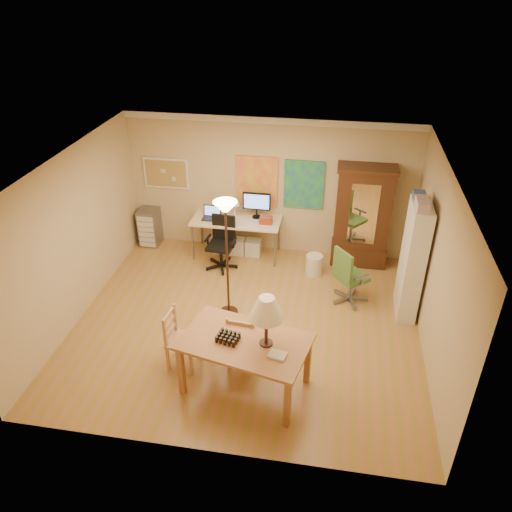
% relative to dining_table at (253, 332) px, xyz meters
% --- Properties ---
extents(floor, '(5.50, 5.50, 0.00)m').
position_rel_dining_table_xyz_m(floor, '(-0.34, 1.39, -0.98)').
color(floor, '#A17F39').
rests_on(floor, ground).
extents(crown_molding, '(5.50, 0.08, 0.12)m').
position_rel_dining_table_xyz_m(crown_molding, '(-0.34, 3.85, 1.66)').
color(crown_molding, white).
rests_on(crown_molding, floor).
extents(corkboard, '(0.90, 0.04, 0.62)m').
position_rel_dining_table_xyz_m(corkboard, '(-2.39, 3.86, 0.52)').
color(corkboard, tan).
rests_on(corkboard, floor).
extents(art_panel_left, '(0.80, 0.04, 1.00)m').
position_rel_dining_table_xyz_m(art_panel_left, '(-0.59, 3.86, 0.47)').
color(art_panel_left, yellow).
rests_on(art_panel_left, floor).
extents(art_panel_right, '(0.75, 0.04, 0.95)m').
position_rel_dining_table_xyz_m(art_panel_right, '(0.31, 3.86, 0.47)').
color(art_panel_right, '#246592').
rests_on(art_panel_right, floor).
extents(dining_table, '(1.84, 1.34, 1.56)m').
position_rel_dining_table_xyz_m(dining_table, '(0.00, 0.00, 0.00)').
color(dining_table, '#905E2F').
rests_on(dining_table, floor).
extents(ladder_chair_back, '(0.45, 0.43, 0.90)m').
position_rel_dining_table_xyz_m(ladder_chair_back, '(-0.22, 0.45, -0.56)').
color(ladder_chair_back, tan).
rests_on(ladder_chair_back, floor).
extents(ladder_chair_left, '(0.44, 0.46, 0.92)m').
position_rel_dining_table_xyz_m(ladder_chair_left, '(-1.10, 0.31, -0.55)').
color(ladder_chair_left, tan).
rests_on(ladder_chair_left, floor).
extents(torchiere_lamp, '(0.37, 0.37, 2.04)m').
position_rel_dining_table_xyz_m(torchiere_lamp, '(-0.69, 1.62, 0.65)').
color(torchiere_lamp, '#3B2517').
rests_on(torchiere_lamp, floor).
extents(computer_desk, '(1.72, 0.75, 1.30)m').
position_rel_dining_table_xyz_m(computer_desk, '(-0.90, 3.55, -0.51)').
color(computer_desk, beige).
rests_on(computer_desk, floor).
extents(office_chair_black, '(0.63, 0.63, 1.02)m').
position_rel_dining_table_xyz_m(office_chair_black, '(-1.13, 3.03, -0.71)').
color(office_chair_black, black).
rests_on(office_chair_black, floor).
extents(office_chair_green, '(0.66, 0.66, 1.04)m').
position_rel_dining_table_xyz_m(office_chair_green, '(1.27, 2.29, -0.71)').
color(office_chair_green, slate).
rests_on(office_chair_green, floor).
extents(drawer_cart, '(0.38, 0.46, 0.77)m').
position_rel_dining_table_xyz_m(drawer_cart, '(-2.79, 3.68, -0.60)').
color(drawer_cart, slate).
rests_on(drawer_cart, floor).
extents(armoire, '(1.07, 0.51, 1.97)m').
position_rel_dining_table_xyz_m(armoire, '(1.44, 3.63, -0.13)').
color(armoire, '#34210E').
rests_on(armoire, floor).
extents(bookshelf, '(0.29, 0.78, 1.96)m').
position_rel_dining_table_xyz_m(bookshelf, '(2.21, 2.18, -0.01)').
color(bookshelf, white).
rests_on(bookshelf, floor).
extents(wastebin, '(0.31, 0.31, 0.39)m').
position_rel_dining_table_xyz_m(wastebin, '(0.63, 3.06, -0.79)').
color(wastebin, silver).
rests_on(wastebin, floor).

